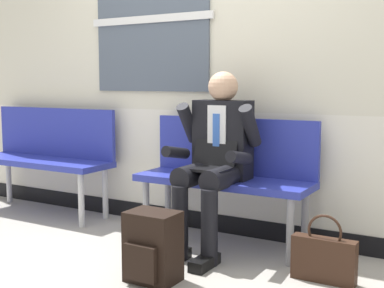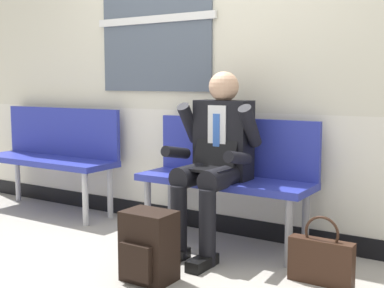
{
  "view_description": "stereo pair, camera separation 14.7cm",
  "coord_description": "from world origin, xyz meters",
  "px_view_note": "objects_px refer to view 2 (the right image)",
  "views": [
    {
      "loc": [
        1.89,
        -2.78,
        1.17
      ],
      "look_at": [
        0.13,
        0.23,
        0.75
      ],
      "focal_mm": 47.9,
      "sensor_mm": 36.0,
      "label": 1
    },
    {
      "loc": [
        2.01,
        -2.7,
        1.17
      ],
      "look_at": [
        0.13,
        0.23,
        0.75
      ],
      "focal_mm": 47.9,
      "sensor_mm": 36.0,
      "label": 2
    }
  ],
  "objects_px": {
    "bench_empty": "(54,150)",
    "backpack": "(148,247)",
    "person_seated": "(214,156)",
    "bench_with_person": "(228,170)",
    "handbag": "(321,260)"
  },
  "relations": [
    {
      "from": "bench_with_person",
      "to": "backpack",
      "type": "height_order",
      "value": "bench_with_person"
    },
    {
      "from": "backpack",
      "to": "bench_empty",
      "type": "bearing_deg",
      "value": 153.38
    },
    {
      "from": "person_seated",
      "to": "backpack",
      "type": "xyz_separation_m",
      "value": [
        -0.05,
        -0.68,
        -0.46
      ]
    },
    {
      "from": "handbag",
      "to": "bench_with_person",
      "type": "bearing_deg",
      "value": 155.46
    },
    {
      "from": "bench_empty",
      "to": "bench_with_person",
      "type": "bearing_deg",
      "value": -0.1
    },
    {
      "from": "bench_empty",
      "to": "handbag",
      "type": "distance_m",
      "value": 2.69
    },
    {
      "from": "bench_empty",
      "to": "person_seated",
      "type": "height_order",
      "value": "person_seated"
    },
    {
      "from": "bench_empty",
      "to": "backpack",
      "type": "bearing_deg",
      "value": -26.62
    },
    {
      "from": "backpack",
      "to": "handbag",
      "type": "height_order",
      "value": "backpack"
    },
    {
      "from": "person_seated",
      "to": "bench_empty",
      "type": "bearing_deg",
      "value": 173.62
    },
    {
      "from": "backpack",
      "to": "handbag",
      "type": "relative_size",
      "value": 1.03
    },
    {
      "from": "bench_empty",
      "to": "person_seated",
      "type": "distance_m",
      "value": 1.83
    },
    {
      "from": "bench_with_person",
      "to": "backpack",
      "type": "bearing_deg",
      "value": -93.35
    },
    {
      "from": "person_seated",
      "to": "handbag",
      "type": "relative_size",
      "value": 3.07
    },
    {
      "from": "bench_empty",
      "to": "backpack",
      "type": "height_order",
      "value": "bench_empty"
    }
  ]
}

